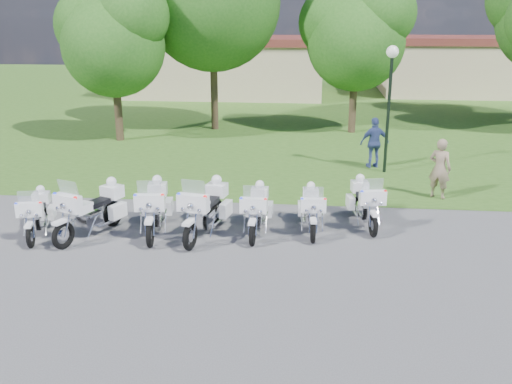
# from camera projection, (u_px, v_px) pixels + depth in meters

# --- Properties ---
(ground) EXTENTS (100.00, 100.00, 0.00)m
(ground) POSITION_uv_depth(u_px,v_px,m) (289.00, 241.00, 14.89)
(ground) COLOR #4F4F54
(ground) RESTS_ON ground
(grass_lawn) EXTENTS (100.00, 48.00, 0.01)m
(grass_lawn) POSITION_uv_depth(u_px,v_px,m) (307.00, 97.00, 40.52)
(grass_lawn) COLOR #355E1D
(grass_lawn) RESTS_ON ground
(motorcycle_0) EXTENTS (1.04, 2.11, 1.44)m
(motorcycle_0) POSITION_uv_depth(u_px,v_px,m) (37.00, 213.00, 15.18)
(motorcycle_0) COLOR black
(motorcycle_0) RESTS_ON ground
(motorcycle_1) EXTENTS (1.45, 2.44, 1.73)m
(motorcycle_1) POSITION_uv_depth(u_px,v_px,m) (92.00, 209.00, 15.14)
(motorcycle_1) COLOR black
(motorcycle_1) RESTS_ON ground
(motorcycle_2) EXTENTS (1.05, 2.51, 1.69)m
(motorcycle_2) POSITION_uv_depth(u_px,v_px,m) (155.00, 207.00, 15.34)
(motorcycle_2) COLOR black
(motorcycle_2) RESTS_ON ground
(motorcycle_3) EXTENTS (1.18, 2.60, 1.76)m
(motorcycle_3) POSITION_uv_depth(u_px,v_px,m) (206.00, 209.00, 15.15)
(motorcycle_3) COLOR black
(motorcycle_3) RESTS_ON ground
(motorcycle_4) EXTENTS (0.76, 2.29, 1.54)m
(motorcycle_4) POSITION_uv_depth(u_px,v_px,m) (257.00, 210.00, 15.35)
(motorcycle_4) COLOR black
(motorcycle_4) RESTS_ON ground
(motorcycle_5) EXTENTS (0.77, 2.17, 1.45)m
(motorcycle_5) POSITION_uv_depth(u_px,v_px,m) (312.00, 209.00, 15.50)
(motorcycle_5) COLOR black
(motorcycle_5) RESTS_ON ground
(motorcycle_6) EXTENTS (0.99, 2.30, 1.55)m
(motorcycle_6) POSITION_uv_depth(u_px,v_px,m) (365.00, 202.00, 15.94)
(motorcycle_6) COLOR black
(motorcycle_6) RESTS_ON ground
(lamp_post) EXTENTS (0.44, 0.44, 4.63)m
(lamp_post) POSITION_uv_depth(u_px,v_px,m) (391.00, 79.00, 20.38)
(lamp_post) COLOR black
(lamp_post) RESTS_ON ground
(tree_0) EXTENTS (5.40, 4.60, 7.19)m
(tree_0) POSITION_uv_depth(u_px,v_px,m) (112.00, 35.00, 25.42)
(tree_0) COLOR #38281C
(tree_0) RESTS_ON ground
(tree_2) EXTENTS (5.49, 4.69, 7.32)m
(tree_2) POSITION_uv_depth(u_px,v_px,m) (355.00, 32.00, 27.17)
(tree_2) COLOR #38281C
(tree_2) RESTS_ON ground
(building_west) EXTENTS (14.56, 8.32, 4.10)m
(building_west) POSITION_uv_depth(u_px,v_px,m) (225.00, 66.00, 41.44)
(building_west) COLOR #C3AC8D
(building_west) RESTS_ON ground
(building_east) EXTENTS (11.44, 7.28, 4.10)m
(building_east) POSITION_uv_depth(u_px,v_px,m) (459.00, 65.00, 41.67)
(building_east) COLOR #C3AC8D
(building_east) RESTS_ON ground
(bystander_a) EXTENTS (0.85, 0.76, 1.94)m
(bystander_a) POSITION_uv_depth(u_px,v_px,m) (440.00, 169.00, 18.14)
(bystander_a) COLOR gray
(bystander_a) RESTS_ON ground
(bystander_c) EXTENTS (1.22, 0.75, 1.93)m
(bystander_c) POSITION_uv_depth(u_px,v_px,m) (374.00, 143.00, 21.78)
(bystander_c) COLOR #384888
(bystander_c) RESTS_ON ground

